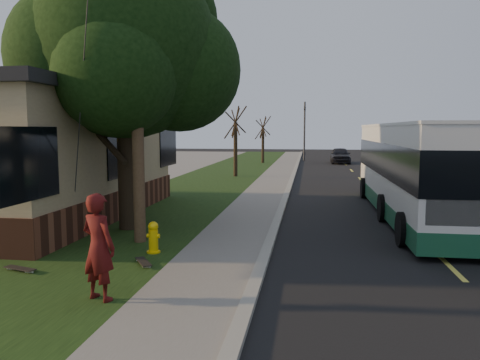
% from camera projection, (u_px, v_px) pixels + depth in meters
% --- Properties ---
extents(ground, '(120.00, 120.00, 0.00)m').
position_uv_depth(ground, '(264.00, 260.00, 10.56)').
color(ground, black).
rests_on(ground, ground).
extents(road, '(8.00, 80.00, 0.01)m').
position_uv_depth(road, '(381.00, 199.00, 19.82)').
color(road, black).
rests_on(road, ground).
extents(curb, '(0.25, 80.00, 0.12)m').
position_uv_depth(curb, '(286.00, 196.00, 20.39)').
color(curb, gray).
rests_on(curb, ground).
extents(sidewalk, '(2.00, 80.00, 0.08)m').
position_uv_depth(sidewalk, '(263.00, 196.00, 20.54)').
color(sidewalk, slate).
rests_on(sidewalk, ground).
extents(grass_verge, '(5.00, 80.00, 0.07)m').
position_uv_depth(grass_verge, '(186.00, 194.00, 21.05)').
color(grass_verge, black).
rests_on(grass_verge, ground).
extents(fire_hydrant, '(0.32, 0.32, 0.74)m').
position_uv_depth(fire_hydrant, '(153.00, 237.00, 10.90)').
color(fire_hydrant, yellow).
rests_on(fire_hydrant, grass_verge).
extents(utility_pole, '(2.86, 3.21, 9.07)m').
position_uv_depth(utility_pole, '(136.00, 60.00, 11.52)').
color(utility_pole, '#473321').
rests_on(utility_pole, ground).
extents(leafy_tree, '(6.30, 6.00, 7.80)m').
position_uv_depth(leafy_tree, '(127.00, 50.00, 13.22)').
color(leafy_tree, black).
rests_on(leafy_tree, grass_verge).
extents(bare_tree_near, '(1.38, 1.21, 4.31)m').
position_uv_depth(bare_tree_near, '(235.00, 142.00, 28.55)').
color(bare_tree_near, black).
rests_on(bare_tree_near, grass_verge).
extents(bare_tree_far, '(1.38, 1.21, 4.03)m').
position_uv_depth(bare_tree_far, '(263.00, 140.00, 40.29)').
color(bare_tree_far, black).
rests_on(bare_tree_far, grass_verge).
extents(traffic_signal, '(0.18, 0.22, 5.50)m').
position_uv_depth(traffic_signal, '(305.00, 127.00, 43.59)').
color(traffic_signal, '#2D2D30').
rests_on(traffic_signal, ground).
extents(transit_bus, '(2.67, 11.57, 3.13)m').
position_uv_depth(transit_bus, '(417.00, 168.00, 15.56)').
color(transit_bus, silver).
rests_on(transit_bus, ground).
extents(skateboarder, '(0.78, 0.65, 1.82)m').
position_uv_depth(skateboarder, '(99.00, 247.00, 7.82)').
color(skateboarder, '#4C0F0F').
rests_on(skateboarder, grass_verge).
extents(skateboard_main, '(0.59, 0.75, 0.07)m').
position_uv_depth(skateboard_main, '(143.00, 262.00, 9.97)').
color(skateboard_main, black).
rests_on(skateboard_main, grass_verge).
extents(skateboard_spare, '(0.78, 0.40, 0.07)m').
position_uv_depth(skateboard_spare, '(20.00, 269.00, 9.50)').
color(skateboard_spare, black).
rests_on(skateboard_spare, grass_verge).
extents(dumpster, '(1.97, 1.74, 1.46)m').
position_uv_depth(dumpster, '(91.00, 181.00, 19.59)').
color(dumpster, '#133220').
rests_on(dumpster, building_lot).
extents(distant_car, '(1.68, 4.09, 1.39)m').
position_uv_depth(distant_car, '(340.00, 155.00, 40.78)').
color(distant_car, black).
rests_on(distant_car, ground).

